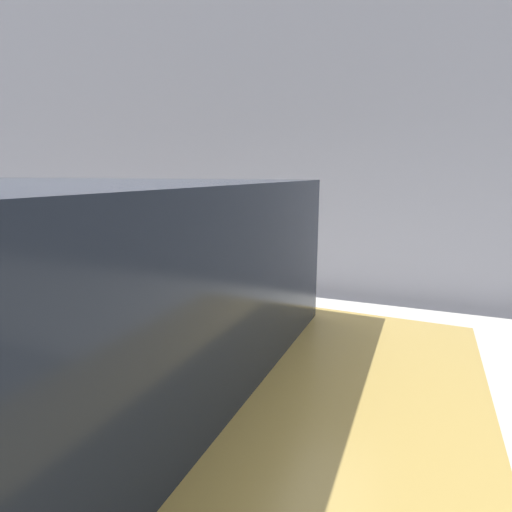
# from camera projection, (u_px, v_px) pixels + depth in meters

# --- Properties ---
(ground_plane) EXTENTS (60.00, 60.00, 0.00)m
(ground_plane) POSITION_uv_depth(u_px,v_px,m) (129.00, 499.00, 2.24)
(ground_plane) COLOR slate
(sidewalk) EXTENTS (24.00, 2.80, 0.14)m
(sidewalk) POSITION_uv_depth(u_px,v_px,m) (264.00, 339.00, 4.23)
(sidewalk) COLOR #9E9B96
(sidewalk) RESTS_ON ground_plane
(building_facade) EXTENTS (24.00, 0.30, 4.81)m
(building_facade) POSITION_uv_depth(u_px,v_px,m) (311.00, 127.00, 5.44)
(building_facade) COLOR gray
(building_facade) RESTS_ON ground_plane
(parking_meter) EXTENTS (0.19, 0.14, 1.35)m
(parking_meter) POSITION_uv_depth(u_px,v_px,m) (256.00, 259.00, 3.09)
(parking_meter) COLOR gray
(parking_meter) RESTS_ON sidewalk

